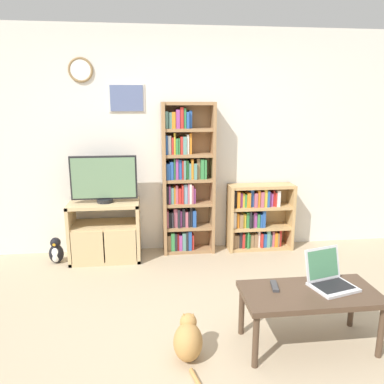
{
  "coord_description": "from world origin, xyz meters",
  "views": [
    {
      "loc": [
        -0.36,
        -2.44,
        1.75
      ],
      "look_at": [
        0.05,
        1.07,
        0.92
      ],
      "focal_mm": 35.0,
      "sensor_mm": 36.0,
      "label": 1
    }
  ],
  "objects_px": {
    "television": "(104,179)",
    "coffee_table": "(310,298)",
    "tv_stand": "(105,231)",
    "remote_near_laptop": "(274,286)",
    "bookshelf_tall": "(185,181)",
    "bookshelf_short": "(257,218)",
    "penguin_figurine": "(56,252)",
    "cat": "(188,340)",
    "laptop": "(329,277)"
  },
  "relations": [
    {
      "from": "cat",
      "to": "laptop",
      "type": "bearing_deg",
      "value": 14.61
    },
    {
      "from": "bookshelf_tall",
      "to": "laptop",
      "type": "relative_size",
      "value": 4.83
    },
    {
      "from": "television",
      "to": "laptop",
      "type": "bearing_deg",
      "value": -43.51
    },
    {
      "from": "bookshelf_tall",
      "to": "remote_near_laptop",
      "type": "relative_size",
      "value": 10.72
    },
    {
      "from": "tv_stand",
      "to": "penguin_figurine",
      "type": "relative_size",
      "value": 2.64
    },
    {
      "from": "television",
      "to": "coffee_table",
      "type": "distance_m",
      "value": 2.48
    },
    {
      "from": "tv_stand",
      "to": "coffee_table",
      "type": "relative_size",
      "value": 0.79
    },
    {
      "from": "bookshelf_tall",
      "to": "bookshelf_short",
      "type": "xyz_separation_m",
      "value": [
        0.88,
        -0.01,
        -0.47
      ]
    },
    {
      "from": "tv_stand",
      "to": "coffee_table",
      "type": "height_order",
      "value": "tv_stand"
    },
    {
      "from": "bookshelf_tall",
      "to": "coffee_table",
      "type": "height_order",
      "value": "bookshelf_tall"
    },
    {
      "from": "remote_near_laptop",
      "to": "bookshelf_tall",
      "type": "bearing_deg",
      "value": 115.15
    },
    {
      "from": "bookshelf_short",
      "to": "laptop",
      "type": "distance_m",
      "value": 1.85
    },
    {
      "from": "bookshelf_tall",
      "to": "television",
      "type": "bearing_deg",
      "value": -171.3
    },
    {
      "from": "bookshelf_short",
      "to": "cat",
      "type": "height_order",
      "value": "bookshelf_short"
    },
    {
      "from": "television",
      "to": "cat",
      "type": "distance_m",
      "value": 2.13
    },
    {
      "from": "tv_stand",
      "to": "bookshelf_short",
      "type": "distance_m",
      "value": 1.81
    },
    {
      "from": "remote_near_laptop",
      "to": "penguin_figurine",
      "type": "xyz_separation_m",
      "value": [
        -1.96,
        1.64,
        -0.31
      ]
    },
    {
      "from": "tv_stand",
      "to": "bookshelf_short",
      "type": "relative_size",
      "value": 0.97
    },
    {
      "from": "tv_stand",
      "to": "television",
      "type": "bearing_deg",
      "value": 3.45
    },
    {
      "from": "tv_stand",
      "to": "television",
      "type": "height_order",
      "value": "television"
    },
    {
      "from": "remote_near_laptop",
      "to": "coffee_table",
      "type": "bearing_deg",
      "value": -10.85
    },
    {
      "from": "tv_stand",
      "to": "cat",
      "type": "distance_m",
      "value": 1.99
    },
    {
      "from": "tv_stand",
      "to": "cat",
      "type": "height_order",
      "value": "tv_stand"
    },
    {
      "from": "television",
      "to": "bookshelf_short",
      "type": "height_order",
      "value": "television"
    },
    {
      "from": "television",
      "to": "coffee_table",
      "type": "relative_size",
      "value": 0.73
    },
    {
      "from": "bookshelf_tall",
      "to": "bookshelf_short",
      "type": "height_order",
      "value": "bookshelf_tall"
    },
    {
      "from": "laptop",
      "to": "coffee_table",
      "type": "bearing_deg",
      "value": -170.98
    },
    {
      "from": "cat",
      "to": "penguin_figurine",
      "type": "relative_size",
      "value": 1.6
    },
    {
      "from": "cat",
      "to": "tv_stand",
      "type": "bearing_deg",
      "value": 120.43
    },
    {
      "from": "television",
      "to": "bookshelf_tall",
      "type": "height_order",
      "value": "bookshelf_tall"
    },
    {
      "from": "coffee_table",
      "to": "penguin_figurine",
      "type": "xyz_separation_m",
      "value": [
        -2.19,
        1.74,
        -0.25
      ]
    },
    {
      "from": "tv_stand",
      "to": "laptop",
      "type": "xyz_separation_m",
      "value": [
        1.82,
        -1.71,
        0.16
      ]
    },
    {
      "from": "television",
      "to": "penguin_figurine",
      "type": "height_order",
      "value": "television"
    },
    {
      "from": "laptop",
      "to": "remote_near_laptop",
      "type": "height_order",
      "value": "laptop"
    },
    {
      "from": "bookshelf_tall",
      "to": "coffee_table",
      "type": "distance_m",
      "value": 2.11
    },
    {
      "from": "tv_stand",
      "to": "bookshelf_tall",
      "type": "xyz_separation_m",
      "value": [
        0.93,
        0.14,
        0.53
      ]
    },
    {
      "from": "tv_stand",
      "to": "cat",
      "type": "relative_size",
      "value": 1.65
    },
    {
      "from": "cat",
      "to": "penguin_figurine",
      "type": "distance_m",
      "value": 2.21
    },
    {
      "from": "laptop",
      "to": "cat",
      "type": "relative_size",
      "value": 0.77
    },
    {
      "from": "television",
      "to": "bookshelf_tall",
      "type": "distance_m",
      "value": 0.93
    },
    {
      "from": "bookshelf_short",
      "to": "coffee_table",
      "type": "distance_m",
      "value": 1.93
    },
    {
      "from": "cat",
      "to": "bookshelf_tall",
      "type": "bearing_deg",
      "value": 92.9
    },
    {
      "from": "tv_stand",
      "to": "bookshelf_tall",
      "type": "height_order",
      "value": "bookshelf_tall"
    },
    {
      "from": "tv_stand",
      "to": "bookshelf_short",
      "type": "bearing_deg",
      "value": 4.16
    },
    {
      "from": "coffee_table",
      "to": "penguin_figurine",
      "type": "height_order",
      "value": "coffee_table"
    },
    {
      "from": "tv_stand",
      "to": "television",
      "type": "distance_m",
      "value": 0.6
    },
    {
      "from": "penguin_figurine",
      "to": "coffee_table",
      "type": "bearing_deg",
      "value": -38.36
    },
    {
      "from": "laptop",
      "to": "cat",
      "type": "height_order",
      "value": "laptop"
    },
    {
      "from": "tv_stand",
      "to": "bookshelf_short",
      "type": "xyz_separation_m",
      "value": [
        1.81,
        0.13,
        0.05
      ]
    },
    {
      "from": "coffee_table",
      "to": "penguin_figurine",
      "type": "relative_size",
      "value": 3.32
    }
  ]
}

